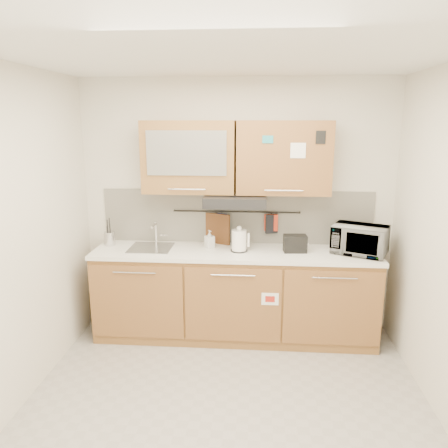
# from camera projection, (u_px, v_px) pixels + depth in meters

# --- Properties ---
(floor) EXTENTS (3.20, 3.20, 0.00)m
(floor) POSITION_uv_depth(u_px,v_px,m) (226.00, 408.00, 3.39)
(floor) COLOR #9E9993
(floor) RESTS_ON ground
(ceiling) EXTENTS (3.20, 3.20, 0.00)m
(ceiling) POSITION_uv_depth(u_px,v_px,m) (226.00, 53.00, 2.78)
(ceiling) COLOR white
(ceiling) RESTS_ON wall_back
(wall_back) EXTENTS (3.20, 0.00, 3.20)m
(wall_back) POSITION_uv_depth(u_px,v_px,m) (237.00, 207.00, 4.54)
(wall_back) COLOR silver
(wall_back) RESTS_ON ground
(wall_left) EXTENTS (0.00, 3.00, 3.00)m
(wall_left) POSITION_uv_depth(u_px,v_px,m) (10.00, 244.00, 3.21)
(wall_left) COLOR silver
(wall_left) RESTS_ON ground
(base_cabinet) EXTENTS (2.80, 0.64, 0.88)m
(base_cabinet) POSITION_uv_depth(u_px,v_px,m) (235.00, 299.00, 4.45)
(base_cabinet) COLOR #A3723A
(base_cabinet) RESTS_ON floor
(countertop) EXTENTS (2.82, 0.62, 0.04)m
(countertop) POSITION_uv_depth(u_px,v_px,m) (235.00, 253.00, 4.34)
(countertop) COLOR white
(countertop) RESTS_ON base_cabinet
(backsplash) EXTENTS (2.80, 0.02, 0.56)m
(backsplash) POSITION_uv_depth(u_px,v_px,m) (236.00, 217.00, 4.55)
(backsplash) COLOR silver
(backsplash) RESTS_ON countertop
(upper_cabinets) EXTENTS (1.82, 0.37, 0.70)m
(upper_cabinets) POSITION_uv_depth(u_px,v_px,m) (236.00, 157.00, 4.25)
(upper_cabinets) COLOR #A3723A
(upper_cabinets) RESTS_ON wall_back
(range_hood) EXTENTS (0.60, 0.46, 0.10)m
(range_hood) POSITION_uv_depth(u_px,v_px,m) (235.00, 200.00, 4.27)
(range_hood) COLOR black
(range_hood) RESTS_ON upper_cabinets
(sink) EXTENTS (0.42, 0.40, 0.26)m
(sink) POSITION_uv_depth(u_px,v_px,m) (151.00, 248.00, 4.41)
(sink) COLOR silver
(sink) RESTS_ON countertop
(utensil_rail) EXTENTS (1.30, 0.02, 0.02)m
(utensil_rail) POSITION_uv_depth(u_px,v_px,m) (236.00, 212.00, 4.50)
(utensil_rail) COLOR black
(utensil_rail) RESTS_ON backsplash
(utensil_crock) EXTENTS (0.12, 0.12, 0.29)m
(utensil_crock) POSITION_uv_depth(u_px,v_px,m) (110.00, 238.00, 4.50)
(utensil_crock) COLOR silver
(utensil_crock) RESTS_ON countertop
(kettle) EXTENTS (0.19, 0.17, 0.26)m
(kettle) POSITION_uv_depth(u_px,v_px,m) (239.00, 241.00, 4.29)
(kettle) COLOR white
(kettle) RESTS_ON countertop
(toaster) EXTENTS (0.23, 0.15, 0.17)m
(toaster) POSITION_uv_depth(u_px,v_px,m) (295.00, 243.00, 4.27)
(toaster) COLOR black
(toaster) RESTS_ON countertop
(microwave) EXTENTS (0.59, 0.51, 0.28)m
(microwave) POSITION_uv_depth(u_px,v_px,m) (360.00, 240.00, 4.21)
(microwave) COLOR #999999
(microwave) RESTS_ON countertop
(soap_bottle) EXTENTS (0.11, 0.11, 0.18)m
(soap_bottle) POSITION_uv_depth(u_px,v_px,m) (210.00, 239.00, 4.42)
(soap_bottle) COLOR #999999
(soap_bottle) RESTS_ON countertop
(cutting_board) EXTENTS (0.29, 0.15, 0.38)m
(cutting_board) POSITION_uv_depth(u_px,v_px,m) (217.00, 231.00, 4.55)
(cutting_board) COLOR brown
(cutting_board) RESTS_ON utensil_rail
(oven_mitt) EXTENTS (0.11, 0.06, 0.18)m
(oven_mitt) POSITION_uv_depth(u_px,v_px,m) (221.00, 222.00, 4.53)
(oven_mitt) COLOR navy
(oven_mitt) RESTS_ON utensil_rail
(dark_pouch) EXTENTS (0.13, 0.07, 0.20)m
(dark_pouch) POSITION_uv_depth(u_px,v_px,m) (272.00, 224.00, 4.49)
(dark_pouch) COLOR black
(dark_pouch) RESTS_ON utensil_rail
(pot_holder) EXTENTS (0.14, 0.03, 0.17)m
(pot_holder) POSITION_uv_depth(u_px,v_px,m) (271.00, 223.00, 4.49)
(pot_holder) COLOR #B93118
(pot_holder) RESTS_ON utensil_rail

